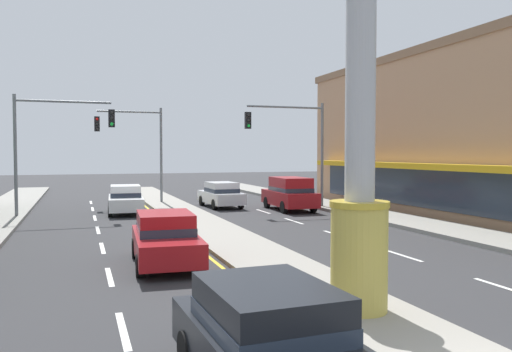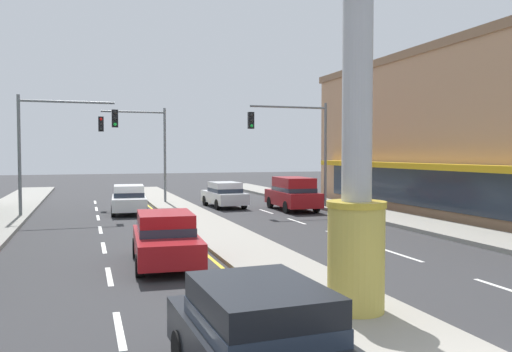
% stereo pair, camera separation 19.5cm
% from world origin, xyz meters
% --- Properties ---
extents(median_strip, '(2.46, 52.00, 0.14)m').
position_xyz_m(median_strip, '(0.00, 18.00, 0.07)').
color(median_strip, gray).
rests_on(median_strip, ground).
extents(sidewalk_right, '(2.80, 60.00, 0.18)m').
position_xyz_m(sidewalk_right, '(9.23, 16.00, 0.09)').
color(sidewalk_right, gray).
rests_on(sidewalk_right, ground).
extents(lane_markings, '(9.20, 52.00, 0.01)m').
position_xyz_m(lane_markings, '(0.00, 16.65, 0.00)').
color(lane_markings, silver).
rests_on(lane_markings, ground).
extents(district_sign, '(7.55, 1.19, 8.27)m').
position_xyz_m(district_sign, '(-0.00, 4.07, 4.64)').
color(district_sign, gold).
rests_on(district_sign, median_strip).
extents(storefront_right, '(9.70, 25.27, 8.86)m').
position_xyz_m(storefront_right, '(15.75, 17.39, 4.43)').
color(storefront_right, tan).
rests_on(storefront_right, ground).
extents(traffic_light_left_side, '(4.86, 0.46, 6.20)m').
position_xyz_m(traffic_light_left_side, '(-6.47, 23.18, 4.25)').
color(traffic_light_left_side, slate).
rests_on(traffic_light_left_side, ground).
extents(traffic_light_right_side, '(4.86, 0.46, 6.20)m').
position_xyz_m(traffic_light_right_side, '(6.47, 22.44, 4.25)').
color(traffic_light_right_side, slate).
rests_on(traffic_light_right_side, ground).
extents(traffic_light_median_far, '(4.20, 0.46, 6.20)m').
position_xyz_m(traffic_light_median_far, '(-1.70, 28.75, 4.19)').
color(traffic_light_median_far, slate).
rests_on(traffic_light_median_far, ground).
extents(sedan_near_right_lane, '(2.00, 4.38, 1.53)m').
position_xyz_m(sedan_near_right_lane, '(2.88, 25.38, 0.79)').
color(sedan_near_right_lane, silver).
rests_on(sedan_near_right_lane, ground).
extents(sedan_far_right_lane, '(2.03, 4.40, 1.53)m').
position_xyz_m(sedan_far_right_lane, '(-2.88, 10.21, 0.79)').
color(sedan_far_right_lane, maroon).
rests_on(sedan_far_right_lane, ground).
extents(sedan_near_left_lane, '(1.97, 4.37, 1.53)m').
position_xyz_m(sedan_near_left_lane, '(-2.88, 1.37, 0.79)').
color(sedan_near_left_lane, black).
rests_on(sedan_near_left_lane, ground).
extents(suv_far_left_oncoming, '(2.06, 4.65, 1.90)m').
position_xyz_m(suv_far_left_oncoming, '(6.18, 22.47, 0.98)').
color(suv_far_left_oncoming, maroon).
rests_on(suv_far_left_oncoming, ground).
extents(sedan_kerb_right, '(2.03, 4.40, 1.53)m').
position_xyz_m(sedan_kerb_right, '(-2.88, 23.91, 0.79)').
color(sedan_kerb_right, white).
rests_on(sedan_kerb_right, ground).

